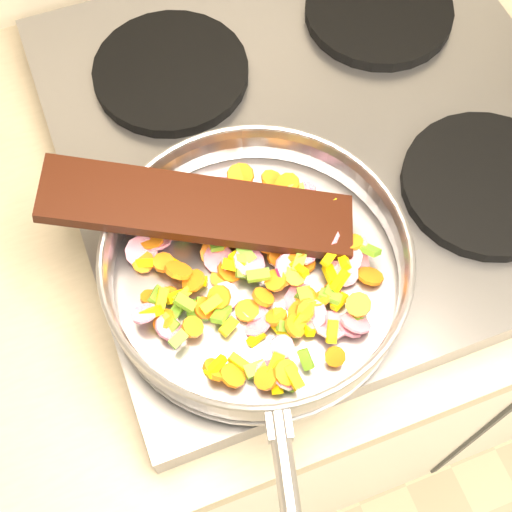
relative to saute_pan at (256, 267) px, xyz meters
name	(u,v)px	position (x,y,z in m)	size (l,w,h in m)	color
cooktop	(320,140)	(0.14, 0.16, -0.07)	(0.60, 0.60, 0.04)	#939399
grate_fl	(252,264)	(0.00, 0.02, -0.04)	(0.19, 0.19, 0.02)	black
grate_fr	(486,184)	(0.28, 0.02, -0.04)	(0.19, 0.19, 0.02)	black
grate_bl	(171,72)	(0.00, 0.30, -0.04)	(0.19, 0.19, 0.02)	black
grate_br	(379,11)	(0.28, 0.30, -0.04)	(0.19, 0.19, 0.02)	black
saute_pan	(256,267)	(0.00, 0.00, 0.00)	(0.35, 0.51, 0.06)	#9E9EA5
vegetable_heap	(257,266)	(0.00, 0.01, -0.01)	(0.26, 0.27, 0.05)	yellow
wooden_spatula	(200,209)	(-0.03, 0.07, 0.02)	(0.31, 0.07, 0.01)	black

